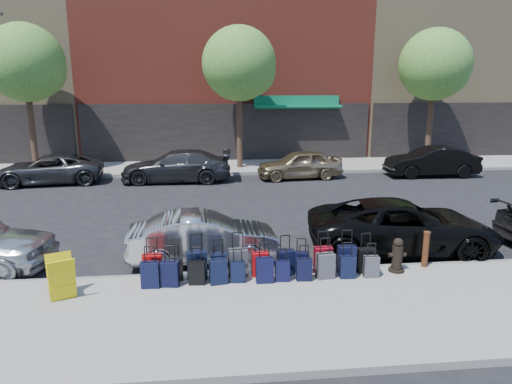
{
  "coord_description": "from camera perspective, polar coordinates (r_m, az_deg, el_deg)",
  "views": [
    {
      "loc": [
        -1.14,
        -14.66,
        4.53
      ],
      "look_at": [
        0.23,
        -1.5,
        1.37
      ],
      "focal_mm": 32.0,
      "sensor_mm": 36.0,
      "label": 1
    }
  ],
  "objects": [
    {
      "name": "suitcase_front_10",
      "position": [
        11.23,
        13.57,
        -8.27
      ],
      "size": [
        0.41,
        0.25,
        0.96
      ],
      "rotation": [
        0.0,
        0.0,
        0.08
      ],
      "color": "black",
      "rests_on": "sidewalk_near"
    },
    {
      "name": "suitcase_back_6",
      "position": [
        10.51,
        3.32,
        -9.8
      ],
      "size": [
        0.33,
        0.21,
        0.77
      ],
      "rotation": [
        0.0,
        0.0,
        -0.07
      ],
      "color": "black",
      "rests_on": "sidewalk_near"
    },
    {
      "name": "suitcase_front_2",
      "position": [
        10.64,
        -7.39,
        -9.03
      ],
      "size": [
        0.47,
        0.3,
        1.07
      ],
      "rotation": [
        0.0,
        0.0,
        0.14
      ],
      "color": "black",
      "rests_on": "sidewalk_near"
    },
    {
      "name": "fire_hydrant",
      "position": [
        11.45,
        17.24,
        -7.66
      ],
      "size": [
        0.42,
        0.37,
        0.83
      ],
      "rotation": [
        0.0,
        0.0,
        0.01
      ],
      "color": "black",
      "rests_on": "sidewalk_near"
    },
    {
      "name": "suitcase_front_6",
      "position": [
        10.82,
        3.71,
        -8.76
      ],
      "size": [
        0.42,
        0.27,
        0.96
      ],
      "rotation": [
        0.0,
        0.0,
        0.14
      ],
      "color": "black",
      "rests_on": "sidewalk_near"
    },
    {
      "name": "car_near_1",
      "position": [
        11.93,
        -6.51,
        -5.69
      ],
      "size": [
        3.95,
        1.57,
        1.28
      ],
      "primitive_type": "imported",
      "rotation": [
        0.0,
        0.0,
        1.63
      ],
      "color": "#B5B7BD",
      "rests_on": "ground"
    },
    {
      "name": "suitcase_back_1",
      "position": [
        10.39,
        -10.71,
        -10.0
      ],
      "size": [
        0.42,
        0.28,
        0.93
      ],
      "rotation": [
        0.0,
        0.0,
        -0.14
      ],
      "color": "black",
      "rests_on": "sidewalk_near"
    },
    {
      "name": "car_far_1",
      "position": [
        21.82,
        -9.93,
        3.22
      ],
      "size": [
        5.17,
        2.24,
        1.48
      ],
      "primitive_type": "imported",
      "rotation": [
        0.0,
        0.0,
        -1.6
      ],
      "color": "#2F2F31",
      "rests_on": "ground"
    },
    {
      "name": "suitcase_front_8",
      "position": [
        11.02,
        8.39,
        -8.37
      ],
      "size": [
        0.43,
        0.24,
        1.01
      ],
      "rotation": [
        0.0,
        0.0,
        0.03
      ],
      "color": "maroon",
      "rests_on": "sidewalk_near"
    },
    {
      "name": "sidewalk_near",
      "position": [
        9.36,
        1.86,
        -14.99
      ],
      "size": [
        60.0,
        4.0,
        0.15
      ],
      "primitive_type": "cube",
      "color": "gray",
      "rests_on": "ground"
    },
    {
      "name": "car_far_2",
      "position": [
        22.31,
        5.45,
        3.47
      ],
      "size": [
        4.24,
        2.0,
        1.4
      ],
      "primitive_type": "imported",
      "rotation": [
        0.0,
        0.0,
        -1.48
      ],
      "color": "#94805A",
      "rests_on": "ground"
    },
    {
      "name": "tree_left",
      "position": [
        25.7,
        -26.61,
        14.02
      ],
      "size": [
        3.8,
        3.8,
        7.27
      ],
      "color": "black",
      "rests_on": "sidewalk_far"
    },
    {
      "name": "suitcase_front_5",
      "position": [
        10.74,
        0.51,
        -8.97
      ],
      "size": [
        0.39,
        0.23,
        0.92
      ],
      "rotation": [
        0.0,
        0.0,
        0.06
      ],
      "color": "#A50A10",
      "rests_on": "sidewalk_near"
    },
    {
      "name": "suitcase_back_4",
      "position": [
        10.44,
        -2.29,
        -9.93
      ],
      "size": [
        0.34,
        0.21,
        0.77
      ],
      "rotation": [
        0.0,
        0.0,
        -0.07
      ],
      "color": "black",
      "rests_on": "sidewalk_near"
    },
    {
      "name": "car_far_3",
      "position": [
        24.35,
        21.08,
        3.56
      ],
      "size": [
        4.52,
        1.67,
        1.48
      ],
      "primitive_type": "imported",
      "rotation": [
        0.0,
        0.0,
        -1.6
      ],
      "color": "black",
      "rests_on": "ground"
    },
    {
      "name": "suitcase_back_7",
      "position": [
        10.57,
        6.02,
        -9.59
      ],
      "size": [
        0.36,
        0.22,
        0.83
      ],
      "rotation": [
        0.0,
        0.0,
        -0.07
      ],
      "color": "black",
      "rests_on": "sidewalk_near"
    },
    {
      "name": "suitcase_back_0",
      "position": [
        10.42,
        -13.07,
        -10.03
      ],
      "size": [
        0.4,
        0.25,
        0.94
      ],
      "rotation": [
        0.0,
        0.0,
        -0.05
      ],
      "color": "black",
      "rests_on": "sidewalk_near"
    },
    {
      "name": "suitcase_back_3",
      "position": [
        10.37,
        -4.75,
        -9.87
      ],
      "size": [
        0.42,
        0.29,
        0.92
      ],
      "rotation": [
        0.0,
        0.0,
        0.18
      ],
      "color": "black",
      "rests_on": "sidewalk_near"
    },
    {
      "name": "suitcase_front_7",
      "position": [
        10.9,
        5.67,
        -8.79
      ],
      "size": [
        0.38,
        0.25,
        0.87
      ],
      "rotation": [
        0.0,
        0.0,
        -0.14
      ],
      "color": "black",
      "rests_on": "sidewalk_near"
    },
    {
      "name": "curb_near",
      "position": [
        11.17,
        0.44,
        -10.09
      ],
      "size": [
        60.0,
        0.08,
        0.15
      ],
      "primitive_type": "cube",
      "color": "gray",
      "rests_on": "ground"
    },
    {
      "name": "suitcase_front_4",
      "position": [
        10.72,
        -2.25,
        -8.79
      ],
      "size": [
        0.45,
        0.27,
        1.05
      ],
      "rotation": [
        0.0,
        0.0,
        0.08
      ],
      "color": "#37373C",
      "rests_on": "sidewalk_near"
    },
    {
      "name": "bollard",
      "position": [
        11.93,
        20.45,
        -6.65
      ],
      "size": [
        0.16,
        0.16,
        0.89
      ],
      "color": "#38190C",
      "rests_on": "sidewalk_near"
    },
    {
      "name": "curb_far",
      "position": [
        23.1,
        -3.0,
        2.28
      ],
      "size": [
        60.0,
        0.08,
        0.15
      ],
      "primitive_type": "cube",
      "color": "gray",
      "rests_on": "ground"
    },
    {
      "name": "tree_right",
      "position": [
        27.12,
        21.71,
        14.37
      ],
      "size": [
        3.8,
        3.8,
        7.27
      ],
      "color": "black",
      "rests_on": "sidewalk_far"
    },
    {
      "name": "display_rack",
      "position": [
        10.42,
        -23.16,
        -9.84
      ],
      "size": [
        0.7,
        0.73,
        0.92
      ],
      "rotation": [
        0.0,
        0.0,
        0.42
      ],
      "color": "#D8C40C",
      "rests_on": "sidewalk_near"
    },
    {
      "name": "ground",
      "position": [
        15.38,
        -1.42,
        -3.71
      ],
      "size": [
        120.0,
        120.0,
        0.0
      ],
      "primitive_type": "plane",
      "color": "black",
      "rests_on": "ground"
    },
    {
      "name": "suitcase_front_9",
      "position": [
        11.14,
        11.26,
        -8.2
      ],
      "size": [
        0.44,
        0.26,
        1.03
      ],
      "rotation": [
        0.0,
        0.0,
        -0.05
      ],
      "color": "black",
      "rests_on": "sidewalk_near"
    },
    {
      "name": "suitcase_front_3",
      "position": [
        10.71,
        -4.67,
        -9.11
      ],
      "size": [
        0.38,
        0.22,
        0.91
      ],
      "rotation": [
        0.0,
        0.0,
        0.03
      ],
      "color": "black",
      "rests_on": "sidewalk_near"
    },
    {
      "name": "suitcase_front_1",
      "position": [
        10.69,
        -10.11,
        -9.42
      ],
      "size": [
        0.38,
        0.24,
        0.86
      ],
      "rotation": [
        0.0,
        0.0,
        0.12
      ],
      "color": "black",
      "rests_on": "sidewalk_near"
    },
    {
      "name": "tree_center",
      "position": [
        24.24,
        -1.78,
        15.5
      ],
      "size": [
        3.8,
        3.8,
        7.27
      ],
      "color": "black",
      "rests_on": "sidewalk_far"
    },
    {
      "name": "suitcase_back_8",
      "position": [
        10.73,
        8.67,
        -9.09
      ],
      "size": [
        0.43,
        0.29,
        0.96
      ],
      "rotation": [
        0.0,
        0.0,
        0.15
      ],
      "color": "#404046",
      "rests_on": "sidewalk_near"
    },
    {
      "name": "suitcase_back_10",
      "position": [
        11.02,
        14.2,
        -9.01
      ],
      "size": [
        0.35,
        0.21,
        0.81
      ],
      "rotation": [
        0.0,
        0.0,
        -0.04
      ],
      "color": "#424247",
      "rests_on": "sidewalk_near"
    },
    {
      "name": "building_right",
      "position": [
        37.14,
        22.96,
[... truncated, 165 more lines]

